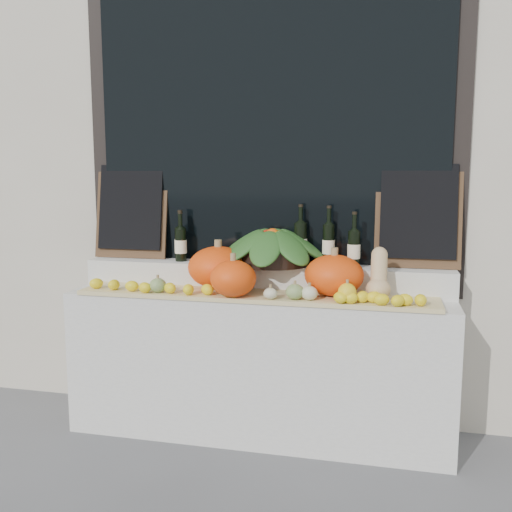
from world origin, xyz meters
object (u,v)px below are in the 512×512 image
butternut_squash (379,277)px  produce_bowl (272,247)px  pumpkin_right (334,275)px  pumpkin_left (218,267)px  wine_bottle_tall (300,243)px

butternut_squash → produce_bowl: bearing=160.0°
pumpkin_right → produce_bowl: produce_bowl is taller
pumpkin_left → pumpkin_right: pumpkin_left is taller
pumpkin_right → produce_bowl: (-0.40, 0.20, 0.13)m
wine_bottle_tall → butternut_squash: bearing=-29.4°
pumpkin_left → wine_bottle_tall: wine_bottle_tall is taller
produce_bowl → butternut_squash: bearing=-20.0°
pumpkin_right → butternut_squash: (0.25, -0.04, 0.01)m
pumpkin_left → butternut_squash: size_ratio=1.29×
pumpkin_right → produce_bowl: 0.47m
pumpkin_left → wine_bottle_tall: 0.53m
wine_bottle_tall → produce_bowl: bearing=-168.5°
pumpkin_left → pumpkin_right: (0.71, -0.06, -0.01)m
pumpkin_right → butternut_squash: size_ratio=1.18×
pumpkin_left → produce_bowl: 0.36m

